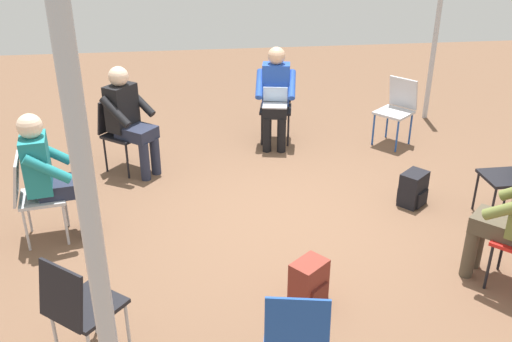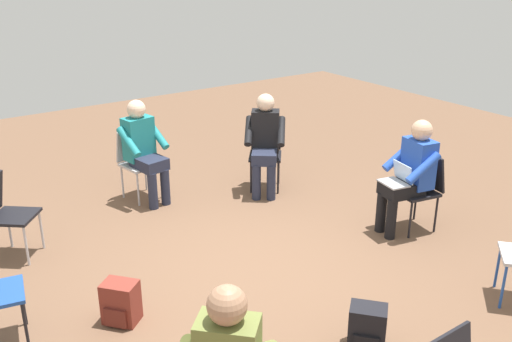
{
  "view_description": "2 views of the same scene",
  "coord_description": "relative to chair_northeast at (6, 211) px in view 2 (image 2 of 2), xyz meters",
  "views": [
    {
      "loc": [
        0.89,
        4.84,
        2.93
      ],
      "look_at": [
        0.3,
        -0.05,
        0.53
      ],
      "focal_mm": 40.0,
      "sensor_mm": 36.0,
      "label": 1
    },
    {
      "loc": [
        -3.84,
        2.62,
        2.87
      ],
      "look_at": [
        0.38,
        -0.32,
        0.87
      ],
      "focal_mm": 40.0,
      "sensor_mm": 36.0,
      "label": 2
    }
  ],
  "objects": [
    {
      "name": "ground_plane",
      "position": [
        -1.69,
        -1.75,
        -0.5
      ],
      "size": [
        14.0,
        14.0,
        0.0
      ],
      "primitive_type": "plane",
      "color": "brown"
    },
    {
      "name": "chair_northeast",
      "position": [
        0.0,
        0.0,
        0.0
      ],
      "size": [
        0.58,
        0.58,
        0.85
      ],
      "rotation": [
        0.0,
        0.0,
        2.45
      ],
      "color": "black",
      "rests_on": "ground"
    },
    {
      "name": "chair_east",
      "position": [
        0.65,
        -1.66,
        0.0
      ],
      "size": [
        0.5,
        0.46,
        0.85
      ],
      "rotation": [
        0.0,
        0.0,
        1.74
      ],
      "color": "#B7B7BC",
      "rests_on": "ground"
    },
    {
      "name": "chair_southeast",
      "position": [
        0.02,
        -3.14,
        0.0
      ],
      "size": [
        0.58,
        0.58,
        0.85
      ],
      "rotation": [
        0.0,
        0.0,
        0.9
      ],
      "color": "black",
      "rests_on": "ground"
    },
    {
      "name": "chair_south",
      "position": [
        -1.9,
        -3.82,
        0.0
      ],
      "size": [
        0.47,
        0.5,
        0.85
      ],
      "rotation": [
        0.0,
        0.0,
        -0.19
      ],
      "color": "black",
      "rests_on": "ground"
    },
    {
      "name": "person_with_laptop",
      "position": [
        -1.87,
        -3.66,
        0.2
      ],
      "size": [
        0.56,
        0.57,
        1.24
      ],
      "rotation": [
        0.0,
        0.0,
        -0.19
      ],
      "color": "black",
      "rests_on": "ground"
    },
    {
      "name": "person_in_teal",
      "position": [
        0.49,
        -1.69,
        0.2
      ],
      "size": [
        0.56,
        0.55,
        1.24
      ],
      "rotation": [
        0.0,
        0.0,
        1.74
      ],
      "color": "#23283D",
      "rests_on": "ground"
    },
    {
      "name": "person_in_black",
      "position": [
        -0.11,
        -3.04,
        0.2
      ],
      "size": [
        0.63,
        0.63,
        1.24
      ],
      "rotation": [
        0.0,
        0.0,
        0.9
      ],
      "color": "#23283D",
      "rests_on": "ground"
    },
    {
      "name": "backpack_near_laptop_user",
      "position": [
        -1.65,
        -0.48,
        -0.34
      ],
      "size": [
        0.34,
        0.33,
        0.36
      ],
      "rotation": [
        0.0,
        0.0,
        3.84
      ],
      "color": "maroon",
      "rests_on": "ground"
    },
    {
      "name": "backpack_by_empty_chair",
      "position": [
        -3.05,
        -1.89,
        -0.34
      ],
      "size": [
        0.34,
        0.33,
        0.36
      ],
      "rotation": [
        0.0,
        0.0,
        3.86
      ],
      "color": "black",
      "rests_on": "ground"
    }
  ]
}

